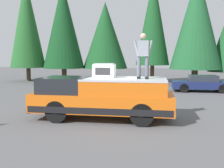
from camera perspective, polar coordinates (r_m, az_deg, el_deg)
ground_plane at (r=9.93m, az=1.97°, el=-8.18°), size 90.00×90.00×0.00m
pickup_truck at (r=9.96m, az=-2.12°, el=-3.01°), size 2.01×5.54×1.65m
compressor_unit at (r=9.96m, az=-1.77°, el=3.09°), size 0.65×0.84×0.56m
person_on_truck_bed at (r=9.44m, az=7.09°, el=6.66°), size 0.29×0.72×1.69m
parked_car_navy at (r=18.87m, az=19.75°, el=0.13°), size 1.64×4.10×1.16m
conifer_left at (r=23.91m, az=18.70°, el=13.51°), size 4.53×4.53×9.91m
conifer_center_left at (r=25.03m, az=9.34°, el=14.12°), size 3.24×3.24×10.22m
conifer_center_right at (r=25.56m, az=-1.56°, el=10.99°), size 4.48×4.48×7.88m
conifer_right at (r=25.61m, az=-11.06°, el=12.98°), size 4.04×4.04×9.73m
conifer_far_right at (r=27.09m, az=-18.87°, el=13.24°), size 3.47×3.47×10.49m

